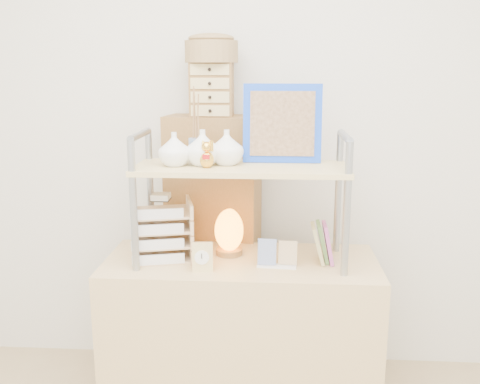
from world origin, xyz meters
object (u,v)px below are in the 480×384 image
Objects in this scene: desk at (241,338)px; letter_tray at (162,233)px; cabinet at (214,248)px; salt_lamp at (229,231)px.

desk is 4.06× the size of letter_tray.
cabinet is (-0.16, 0.37, 0.30)m from desk.
cabinet is at bearing 108.99° from salt_lamp.
letter_tray is at bearing -109.19° from cabinet.
cabinet is 4.57× the size of letter_tray.
cabinet is 0.37m from salt_lamp.
cabinet is 0.46m from letter_tray.
cabinet is at bearing 113.67° from desk.
salt_lamp is at bearing 129.91° from desk.
salt_lamp is at bearing 13.49° from letter_tray.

